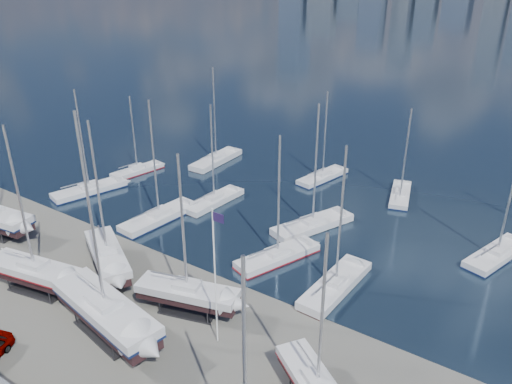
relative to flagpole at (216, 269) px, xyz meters
The scene contains 17 objects.
ground 9.70m from the flagpole, 158.16° to the right, with size 1400.00×1400.00×0.00m, color #605E59.
sailboat_cradle_1 19.91m from the flagpole, 167.86° to the right, with size 10.67×4.78×16.61m.
sailboat_cradle_2 16.32m from the flagpole, behind, with size 9.97×7.28×16.13m.
sailboat_cradle_3 10.72m from the flagpole, 152.30° to the right, with size 12.66×5.52×19.51m.
sailboat_cradle_4 7.09m from the flagpole, 161.36° to the left, with size 9.67×5.03×15.27m.
sailboat_moored_0 36.28m from the flagpole, 157.69° to the left, with size 5.53×10.45×15.04m.
sailboat_moored_1 40.27m from the flagpole, 145.77° to the left, with size 3.81×8.52×12.30m.
sailboat_moored_2 41.84m from the flagpole, 128.38° to the left, with size 3.17×10.45×15.67m.
sailboat_moored_3 24.20m from the flagpole, 146.08° to the left, with size 3.98×10.81×15.81m.
sailboat_moored_4 27.24m from the flagpole, 129.09° to the left, with size 3.27×9.39×13.93m.
sailboat_moored_5 37.37m from the flagpole, 103.43° to the left, with size 4.40×9.40×13.56m.
sailboat_moored_6 15.30m from the flagpole, 100.53° to the left, with size 6.01×10.08×14.57m.
sailboat_moored_7 22.93m from the flagpole, 97.10° to the left, with size 6.75×10.85×15.89m.
sailboat_moored_8 36.75m from the flagpole, 85.19° to the left, with size 4.58×8.94×12.87m.
sailboat_moored_9 14.77m from the flagpole, 67.98° to the left, with size 3.29×10.32×15.42m.
sailboat_moored_10 32.42m from the flagpole, 58.03° to the left, with size 5.48×10.04×14.46m.
flagpole is the anchor object (origin of this frame).
Camera 1 is at (26.99, -32.97, 28.78)m, focal length 35.00 mm.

